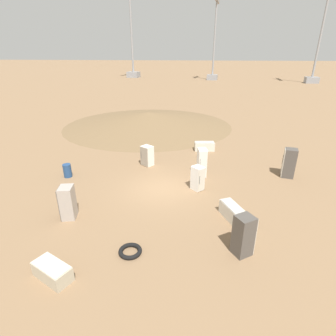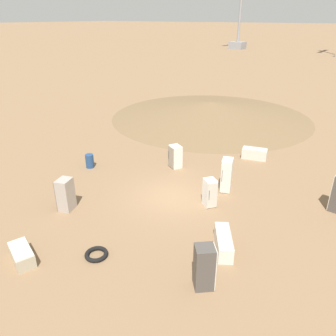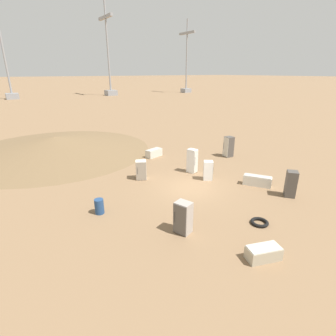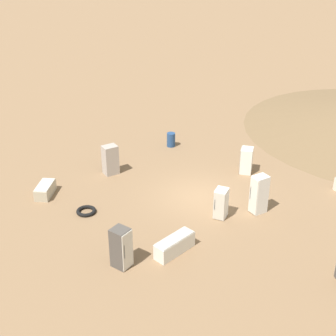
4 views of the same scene
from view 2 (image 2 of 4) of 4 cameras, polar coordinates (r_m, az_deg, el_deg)
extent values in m
plane|color=#846647|center=(17.93, 0.56, -5.02)|extent=(1000.00, 1000.00, 0.00)
cone|color=brown|center=(32.44, 7.43, 10.09)|extent=(19.10, 19.10, 1.49)
cube|color=gray|center=(105.83, 12.00, 20.16)|extent=(4.05, 4.05, 2.02)
cube|color=#B2A88E|center=(14.74, -24.09, -13.65)|extent=(1.15, 1.64, 0.57)
cube|color=beige|center=(14.56, -24.31, -12.70)|extent=(1.11, 1.57, 0.04)
cube|color=white|center=(18.39, 10.16, -1.21)|extent=(0.84, 0.75, 1.93)
cube|color=silver|center=(18.06, 10.00, -1.71)|extent=(0.20, 0.52, 1.86)
cylinder|color=#2D2D2D|center=(18.01, 9.39, -1.39)|extent=(0.02, 0.02, 0.68)
cube|color=silver|center=(14.24, 9.64, -12.64)|extent=(1.96, 1.55, 0.70)
cube|color=#BCB7AD|center=(14.02, 9.75, -11.44)|extent=(1.88, 1.49, 0.04)
cube|color=beige|center=(23.30, 14.80, 2.41)|extent=(1.11, 1.78, 0.70)
cube|color=#BCB7AD|center=(23.16, 14.90, 3.26)|extent=(1.07, 1.71, 0.04)
cube|color=silver|center=(21.12, 1.31, 2.02)|extent=(0.92, 0.99, 1.45)
cube|color=gray|center=(20.98, 0.50, 1.86)|extent=(0.39, 0.69, 1.40)
cylinder|color=#2D2D2D|center=(21.16, 0.09, 2.29)|extent=(0.02, 0.02, 0.51)
cube|color=white|center=(16.96, 7.27, -4.25)|extent=(0.83, 0.85, 1.48)
cube|color=beige|center=(16.69, 7.75, -4.79)|extent=(0.45, 0.36, 1.42)
cylinder|color=#2D2D2D|center=(16.56, 7.20, -4.72)|extent=(0.02, 0.02, 0.52)
cube|color=#4C4742|center=(12.18, 6.28, -16.80)|extent=(0.93, 0.93, 1.75)
cube|color=beige|center=(12.25, 8.01, -16.63)|extent=(0.49, 0.43, 1.68)
cylinder|color=#2D2D2D|center=(12.04, 8.43, -17.00)|extent=(0.02, 0.02, 0.61)
cube|color=beige|center=(18.41, 26.76, -3.64)|extent=(0.70, 0.11, 1.87)
cylinder|color=#2D2D2D|center=(18.60, 26.94, -3.06)|extent=(0.02, 0.02, 0.68)
cube|color=#A89E93|center=(17.22, -17.39, -4.43)|extent=(0.95, 0.84, 1.68)
cube|color=#56514C|center=(17.39, -18.31, -4.26)|extent=(0.73, 0.28, 1.61)
cylinder|color=#2D2D2D|center=(17.56, -17.94, -3.59)|extent=(0.02, 0.02, 0.59)
torus|color=black|center=(14.18, -12.36, -14.46)|extent=(0.96, 0.96, 0.18)
cylinder|color=navy|center=(21.75, -13.48, 1.20)|extent=(0.52, 0.52, 0.89)
camera|label=1|loc=(5.28, -59.81, -5.11)|focal=28.00mm
camera|label=3|loc=(19.49, -57.13, 10.27)|focal=28.00mm
camera|label=4|loc=(13.21, 100.58, 10.21)|focal=50.00mm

